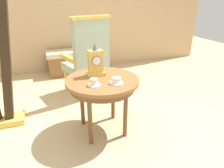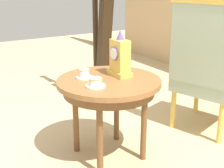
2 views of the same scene
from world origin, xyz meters
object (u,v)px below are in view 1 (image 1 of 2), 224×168
(armchair, at_px, (88,56))
(window_bench, at_px, (75,61))
(harp, at_px, (0,62))
(side_table, at_px, (102,85))
(teacup_left, at_px, (94,83))
(teacup_right, at_px, (116,81))
(mantel_clock, at_px, (96,63))

(armchair, bearing_deg, window_bench, 91.11)
(armchair, xyz_separation_m, harp, (-1.02, -0.41, 0.14))
(harp, bearing_deg, side_table, -27.58)
(window_bench, bearing_deg, teacup_left, -94.65)
(teacup_left, xyz_separation_m, armchair, (0.19, 1.04, -0.04))
(armchair, bearing_deg, teacup_right, -88.88)
(side_table, relative_size, teacup_left, 6.13)
(harp, height_order, window_bench, harp)
(window_bench, bearing_deg, mantel_clock, -92.49)
(teacup_left, bearing_deg, window_bench, 85.35)
(mantel_clock, bearing_deg, window_bench, 87.51)
(teacup_right, xyz_separation_m, harp, (-1.04, 0.66, 0.10))
(side_table, distance_m, teacup_left, 0.21)
(side_table, xyz_separation_m, teacup_left, (-0.12, -0.13, 0.10))
(teacup_left, relative_size, teacup_right, 0.90)
(teacup_right, xyz_separation_m, armchair, (-0.02, 1.07, -0.04))
(window_bench, bearing_deg, side_table, -91.48)
(harp, distance_m, window_bench, 1.83)
(mantel_clock, bearing_deg, harp, 157.34)
(teacup_right, height_order, window_bench, teacup_right)
(side_table, distance_m, armchair, 0.91)
(harp, xyz_separation_m, window_bench, (1.00, 1.44, -0.51))
(side_table, bearing_deg, teacup_left, -131.52)
(side_table, distance_m, teacup_right, 0.21)
(side_table, bearing_deg, mantel_clock, 104.70)
(teacup_right, bearing_deg, armchair, 91.12)
(armchair, relative_size, window_bench, 1.11)
(harp, relative_size, window_bench, 1.76)
(side_table, height_order, harp, harp)
(armchair, xyz_separation_m, window_bench, (-0.02, 1.03, -0.37))
(teacup_left, xyz_separation_m, mantel_clock, (0.09, 0.25, 0.11))
(mantel_clock, relative_size, armchair, 0.29)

